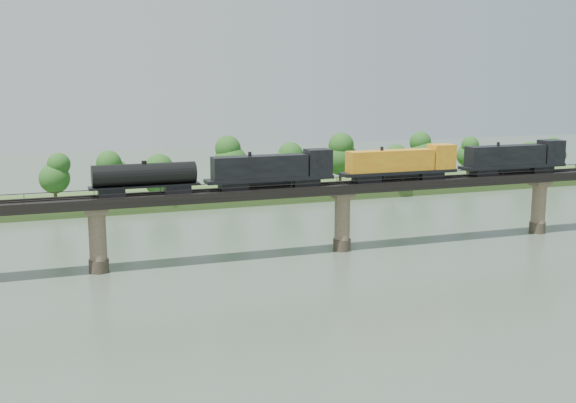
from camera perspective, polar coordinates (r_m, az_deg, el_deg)
name	(u,v)px	position (r m, az deg, el deg)	size (l,w,h in m)	color
ground	(435,303)	(97.21, 11.51, -7.89)	(400.00, 400.00, 0.00)	#3B4B3C
far_bank	(249,194)	(173.22, -3.10, 0.60)	(300.00, 24.00, 1.60)	#314E1F
bridge	(342,219)	(121.54, 4.31, -1.37)	(236.00, 30.00, 11.50)	#473A2D
bridge_superstructure	(343,182)	(120.42, 4.35, 1.59)	(220.00, 4.90, 0.75)	black
far_treeline	(220,165)	(165.60, -5.41, 2.93)	(289.06, 17.54, 13.60)	#382619
freight_train	(359,166)	(121.26, 5.61, 2.82)	(85.18, 3.32, 5.86)	black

